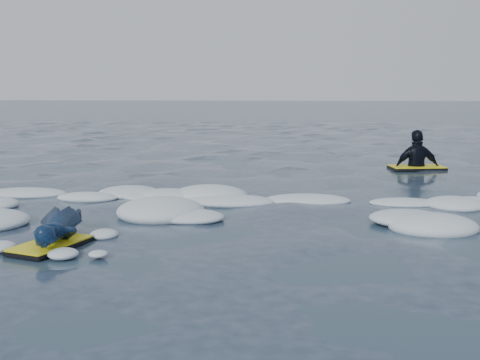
% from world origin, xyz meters
% --- Properties ---
extents(ground, '(120.00, 120.00, 0.00)m').
position_xyz_m(ground, '(0.00, 0.00, 0.00)').
color(ground, '#172638').
rests_on(ground, ground).
extents(foam_band, '(12.00, 3.10, 0.30)m').
position_xyz_m(foam_band, '(0.00, 1.03, 0.00)').
color(foam_band, white).
rests_on(foam_band, ground).
extents(prone_woman_unit, '(0.79, 1.50, 0.36)m').
position_xyz_m(prone_woman_unit, '(-0.66, -1.17, 0.18)').
color(prone_woman_unit, black).
rests_on(prone_woman_unit, ground).
extents(waiting_rider_unit, '(1.21, 0.78, 1.71)m').
position_xyz_m(waiting_rider_unit, '(4.79, 5.23, 0.01)').
color(waiting_rider_unit, black).
rests_on(waiting_rider_unit, ground).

